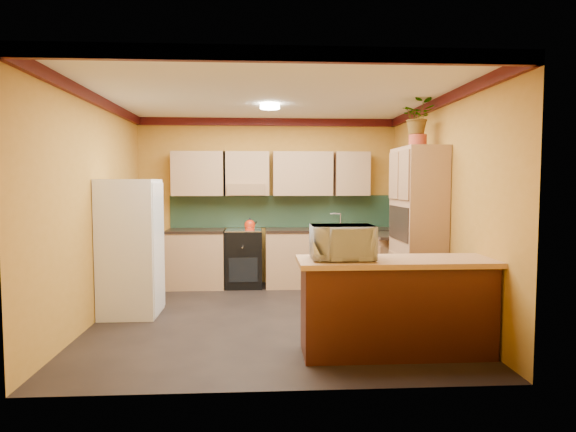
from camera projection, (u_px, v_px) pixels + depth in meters
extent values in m
plane|color=black|center=(271.00, 317.00, 5.92)|extent=(4.20, 4.20, 0.00)
cube|color=white|center=(271.00, 95.00, 5.73)|extent=(4.20, 4.20, 0.04)
cube|color=gold|center=(268.00, 201.00, 7.92)|extent=(4.20, 0.04, 2.70)
cube|color=gold|center=(277.00, 223.00, 3.73)|extent=(4.20, 0.04, 2.70)
cube|color=gold|center=(94.00, 209.00, 5.71)|extent=(0.04, 4.20, 2.70)
cube|color=gold|center=(441.00, 208.00, 5.95)|extent=(0.04, 4.20, 2.70)
cube|color=#1C3422|center=(283.00, 211.00, 7.93)|extent=(3.70, 0.02, 0.53)
cube|color=#1C3422|center=(405.00, 214.00, 7.35)|extent=(0.02, 1.40, 0.53)
cube|color=tan|center=(275.00, 174.00, 7.72)|extent=(3.10, 0.34, 0.70)
cylinder|color=white|center=(270.00, 107.00, 6.33)|extent=(0.26, 0.26, 0.06)
cube|color=tan|center=(283.00, 259.00, 7.70)|extent=(3.65, 0.60, 0.88)
cube|color=black|center=(283.00, 230.00, 7.66)|extent=(3.65, 0.62, 0.04)
cube|color=black|center=(244.00, 258.00, 7.66)|extent=(0.58, 0.58, 0.91)
cube|color=silver|center=(331.00, 228.00, 7.71)|extent=(0.48, 0.40, 0.03)
cube|color=tan|center=(394.00, 267.00, 6.94)|extent=(0.60, 0.80, 0.88)
cube|color=black|center=(395.00, 235.00, 6.91)|extent=(0.62, 0.80, 0.04)
cube|color=white|center=(130.00, 248.00, 5.99)|extent=(0.68, 0.66, 1.70)
cube|color=tan|center=(417.00, 231.00, 6.07)|extent=(0.48, 0.90, 2.10)
cylinder|color=#B0402A|center=(418.00, 141.00, 6.04)|extent=(0.22, 0.22, 0.16)
imported|color=tan|center=(418.00, 117.00, 6.02)|extent=(0.48, 0.45, 0.44)
cube|color=#471A10|center=(396.00, 309.00, 4.64)|extent=(1.80, 0.55, 0.88)
cube|color=tan|center=(397.00, 261.00, 4.61)|extent=(1.90, 0.65, 0.05)
imported|color=white|center=(342.00, 242.00, 4.56)|extent=(0.59, 0.40, 0.33)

